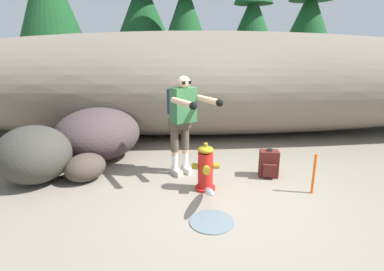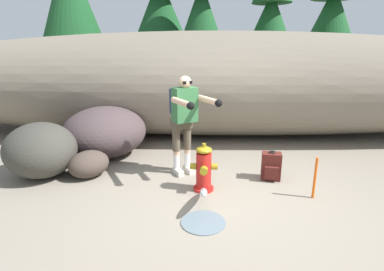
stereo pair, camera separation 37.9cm
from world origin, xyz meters
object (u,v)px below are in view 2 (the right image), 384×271
boulder_large (105,132)px  survey_stake (315,178)px  fire_hydrant (204,169)px  boulder_small (83,133)px  utility_worker (184,114)px  boulder_outlier (89,164)px  spare_backpack (271,166)px  boulder_mid (41,150)px

boulder_large → survey_stake: size_ratio=2.67×
fire_hydrant → boulder_large: boulder_large is taller
fire_hydrant → boulder_small: bearing=141.6°
utility_worker → boulder_outlier: bearing=-113.8°
fire_hydrant → survey_stake: fire_hydrant is taller
utility_worker → boulder_outlier: (-1.55, -0.15, -0.81)m
utility_worker → spare_backpack: 1.61m
utility_worker → boulder_outlier: size_ratio=2.42×
utility_worker → boulder_large: utility_worker is taller
fire_hydrant → boulder_large: 2.37m
boulder_small → survey_stake: (4.12, -2.23, 0.01)m
boulder_large → boulder_outlier: size_ratio=2.38×
utility_worker → survey_stake: size_ratio=2.71×
boulder_large → survey_stake: boulder_large is taller
spare_backpack → boulder_large: bearing=-100.2°
boulder_large → boulder_small: (-0.68, 0.63, -0.20)m
boulder_outlier → spare_backpack: bearing=0.2°
survey_stake → boulder_mid: bearing=171.6°
fire_hydrant → boulder_large: (-1.90, 1.41, 0.15)m
boulder_small → boulder_mid: bearing=-91.9°
utility_worker → boulder_outlier: utility_worker is taller
boulder_large → fire_hydrant: bearing=-36.7°
boulder_large → boulder_mid: size_ratio=1.35×
spare_backpack → boulder_small: 3.99m
fire_hydrant → boulder_outlier: size_ratio=1.08×
fire_hydrant → utility_worker: utility_worker is taller
boulder_large → boulder_small: boulder_large is taller
spare_backpack → survey_stake: (0.47, -0.62, 0.08)m
spare_backpack → boulder_mid: bearing=-81.8°
utility_worker → boulder_small: (-2.26, 1.47, -0.74)m
utility_worker → boulder_small: bearing=-152.5°
utility_worker → survey_stake: bearing=38.4°
spare_backpack → boulder_mid: (-3.71, 0.00, 0.23)m
fire_hydrant → boulder_mid: (-2.63, 0.43, 0.11)m
fire_hydrant → spare_backpack: bearing=21.7°
boulder_small → boulder_outlier: 1.78m
fire_hydrant → survey_stake: size_ratio=1.20×
utility_worker → spare_backpack: utility_worker is taller
boulder_small → utility_worker: bearing=-33.1°
fire_hydrant → boulder_outlier: bearing=167.5°
boulder_mid → boulder_large: bearing=53.2°
spare_backpack → boulder_mid: size_ratio=0.40×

